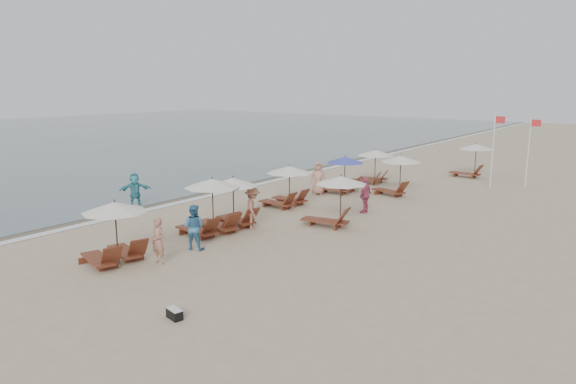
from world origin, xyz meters
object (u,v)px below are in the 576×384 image
Objects in this scene: lounger_station_1 at (209,207)px; beachgoer_mid_b at (253,208)px; inland_station_2 at (471,157)px; beachgoer_mid_a at (194,227)px; waterline_walker at (135,190)px; lounger_station_5 at (373,165)px; inland_station_0 at (334,197)px; beachgoer_far_b at (318,178)px; lounger_station_3 at (286,185)px; lounger_station_0 at (113,232)px; beachgoer_near at (158,241)px; lounger_station_2 at (229,206)px; beachgoer_far_a at (365,195)px; flag_pole_near at (494,147)px; duffel_bag at (174,314)px; lounger_station_4 at (341,175)px; inland_station_1 at (396,171)px.

lounger_station_1 reaches higher than beachgoer_mid_b.
beachgoer_mid_a is at bearing -98.18° from inland_station_2.
inland_station_2 is 1.62× the size of waterline_walker.
beachgoer_mid_a is at bearing -86.26° from lounger_station_5.
inland_station_0 is 6.92m from beachgoer_far_b.
lounger_station_3 is 1.40× the size of beachgoer_far_b.
beachgoer_mid_a is at bearing 68.92° from lounger_station_0.
lounger_station_3 reaches higher than beachgoer_near.
lounger_station_2 is 1.53× the size of waterline_walker.
flag_pole_near is (3.03, 9.96, 1.61)m from beachgoer_far_a.
lounger_station_2 reaches higher than duffel_bag.
waterline_walker is (-6.58, -9.19, -0.18)m from lounger_station_4.
inland_station_2 is 13.06m from beachgoer_far_a.
beachgoer_far_a reaches higher than waterline_walker.
lounger_station_3 is 1.44× the size of beachgoer_mid_b.
beachgoer_mid_a is at bearing -112.97° from inland_station_0.
lounger_station_4 is at bearing -137.54° from beachgoer_far_a.
lounger_station_4 is at bearing -37.84° from beachgoer_mid_b.
beachgoer_mid_a is at bearing -78.86° from lounger_station_3.
lounger_station_1 reaches higher than lounger_station_4.
lounger_station_5 is 1.34× the size of beachgoer_far_b.
lounger_station_1 is 12.03m from inland_station_1.
inland_station_1 reaches higher than lounger_station_5.
lounger_station_3 is 0.93× the size of inland_station_0.
lounger_station_0 is at bearing -123.30° from beachgoer_far_b.
flag_pole_near reaches higher than lounger_station_2.
beachgoer_mid_b is at bearing -137.82° from inland_station_0.
beachgoer_mid_a reaches higher than waterline_walker.
inland_station_0 is 1.03× the size of inland_station_2.
flag_pole_near reaches higher than inland_station_0.
flag_pole_near is (5.37, 18.90, 1.62)m from beachgoer_mid_a.
duffel_bag is at bearing -106.11° from beachgoer_far_b.
lounger_station_4 is 14.41m from beachgoer_near.
inland_station_0 is (4.00, -1.91, 0.24)m from lounger_station_3.
beachgoer_far_a is at bearing 17.12° from lounger_station_3.
beachgoer_far_b reaches higher than duffel_bag.
lounger_station_2 is at bearing -94.55° from beachgoer_mid_a.
lounger_station_0 is at bearing -89.73° from lounger_station_4.
lounger_station_5 is at bearing -156.59° from flag_pole_near.
lounger_station_2 reaches higher than beachgoer_mid_b.
inland_station_1 is at bearing -99.65° from inland_station_2.
beachgoer_near is at bearing -95.52° from inland_station_1.
inland_station_1 is 1.49× the size of beachgoer_mid_b.
beachgoer_near is (1.11, -4.74, -0.22)m from lounger_station_2.
inland_station_0 reaches higher than duffel_bag.
beachgoer_near is at bearing -76.79° from lounger_station_2.
lounger_station_0 is at bearing -99.68° from inland_station_2.
lounger_station_2 is 17.27m from flag_pole_near.
lounger_station_3 is (-0.46, 10.49, -0.02)m from lounger_station_0.
inland_station_2 reaches higher than beachgoer_mid_b.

